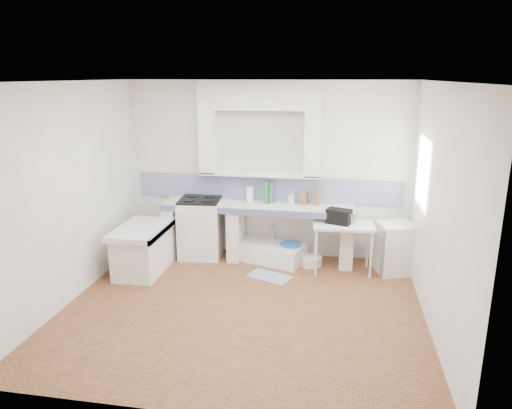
% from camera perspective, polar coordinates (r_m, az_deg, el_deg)
% --- Properties ---
extents(floor, '(4.50, 4.50, 0.00)m').
position_cam_1_polar(floor, '(6.18, -1.64, -12.35)').
color(floor, brown).
rests_on(floor, ground).
extents(ceiling, '(4.50, 4.50, 0.00)m').
position_cam_1_polar(ceiling, '(5.47, -1.86, 14.60)').
color(ceiling, white).
rests_on(ceiling, ground).
extents(wall_back, '(4.50, 0.00, 4.50)m').
position_cam_1_polar(wall_back, '(7.59, 1.30, 4.15)').
color(wall_back, white).
rests_on(wall_back, ground).
extents(wall_front, '(4.50, 0.00, 4.50)m').
position_cam_1_polar(wall_front, '(3.83, -7.82, -7.37)').
color(wall_front, white).
rests_on(wall_front, ground).
extents(wall_left, '(0.00, 4.50, 4.50)m').
position_cam_1_polar(wall_left, '(6.49, -21.58, 1.16)').
color(wall_left, white).
rests_on(wall_left, ground).
extents(wall_right, '(0.00, 4.50, 4.50)m').
position_cam_1_polar(wall_right, '(5.67, 21.13, -0.74)').
color(wall_right, white).
rests_on(wall_right, ground).
extents(alcove_mass, '(1.90, 0.25, 0.45)m').
position_cam_1_polar(alcove_mass, '(7.34, 0.42, 13.03)').
color(alcove_mass, white).
rests_on(alcove_mass, ground).
extents(window_frame, '(0.35, 0.86, 1.06)m').
position_cam_1_polar(window_frame, '(6.81, 20.89, 3.57)').
color(window_frame, '#3C2013').
rests_on(window_frame, ground).
extents(lace_valance, '(0.01, 0.84, 0.24)m').
position_cam_1_polar(lace_valance, '(6.72, 19.98, 6.81)').
color(lace_valance, white).
rests_on(lace_valance, ground).
extents(counter_slab, '(3.00, 0.60, 0.08)m').
position_cam_1_polar(counter_slab, '(7.44, 0.17, -0.35)').
color(counter_slab, white).
rests_on(counter_slab, ground).
extents(counter_lip, '(3.00, 0.04, 0.10)m').
position_cam_1_polar(counter_lip, '(7.17, -0.21, -0.94)').
color(counter_lip, navy).
rests_on(counter_lip, ground).
extents(counter_pier_left, '(0.20, 0.55, 0.82)m').
position_cam_1_polar(counter_pier_left, '(7.92, -9.88, -3.01)').
color(counter_pier_left, white).
rests_on(counter_pier_left, ground).
extents(counter_pier_mid, '(0.20, 0.55, 0.82)m').
position_cam_1_polar(counter_pier_mid, '(7.64, -2.43, -3.48)').
color(counter_pier_mid, white).
rests_on(counter_pier_mid, ground).
extents(counter_pier_right, '(0.20, 0.55, 0.82)m').
position_cam_1_polar(counter_pier_right, '(7.48, 10.83, -4.16)').
color(counter_pier_right, white).
rests_on(counter_pier_right, ground).
extents(peninsula_top, '(0.70, 1.10, 0.08)m').
position_cam_1_polar(peninsula_top, '(7.21, -13.59, -2.97)').
color(peninsula_top, white).
rests_on(peninsula_top, ground).
extents(peninsula_base, '(0.60, 1.00, 0.62)m').
position_cam_1_polar(peninsula_base, '(7.32, -13.42, -5.57)').
color(peninsula_base, white).
rests_on(peninsula_base, ground).
extents(peninsula_lip, '(0.04, 1.10, 0.10)m').
position_cam_1_polar(peninsula_lip, '(7.09, -11.14, -3.14)').
color(peninsula_lip, navy).
rests_on(peninsula_lip, ground).
extents(backsplash, '(4.27, 0.03, 0.40)m').
position_cam_1_polar(backsplash, '(7.64, 1.27, 1.92)').
color(backsplash, navy).
rests_on(backsplash, ground).
extents(stove, '(0.71, 0.69, 0.93)m').
position_cam_1_polar(stove, '(7.74, -6.65, -2.87)').
color(stove, white).
rests_on(stove, ground).
extents(sink, '(1.18, 0.87, 0.25)m').
position_cam_1_polar(sink, '(7.60, 1.75, -5.82)').
color(sink, white).
rests_on(sink, ground).
extents(side_table, '(0.92, 0.56, 0.04)m').
position_cam_1_polar(side_table, '(7.22, 10.37, -5.16)').
color(side_table, white).
rests_on(side_table, ground).
extents(fridge, '(0.61, 0.61, 0.76)m').
position_cam_1_polar(fridge, '(7.37, 16.34, -5.06)').
color(fridge, white).
rests_on(fridge, ground).
extents(bucket_red, '(0.35, 0.35, 0.26)m').
position_cam_1_polar(bucket_red, '(7.70, -0.25, -5.51)').
color(bucket_red, '#B83724').
rests_on(bucket_red, ground).
extents(bucket_orange, '(0.29, 0.29, 0.23)m').
position_cam_1_polar(bucket_orange, '(7.47, 2.03, -6.30)').
color(bucket_orange, red).
rests_on(bucket_orange, ground).
extents(bucket_blue, '(0.39, 0.39, 0.31)m').
position_cam_1_polar(bucket_blue, '(7.53, 4.15, -5.82)').
color(bucket_blue, '#246AB4').
rests_on(bucket_blue, ground).
extents(basin_white, '(0.43, 0.43, 0.14)m').
position_cam_1_polar(basin_white, '(7.49, 6.61, -6.74)').
color(basin_white, white).
rests_on(basin_white, ground).
extents(water_bottle_a, '(0.09, 0.09, 0.26)m').
position_cam_1_polar(water_bottle_a, '(7.79, 1.30, -5.26)').
color(water_bottle_a, silver).
rests_on(water_bottle_a, ground).
extents(water_bottle_b, '(0.08, 0.08, 0.31)m').
position_cam_1_polar(water_bottle_b, '(7.76, 2.27, -5.17)').
color(water_bottle_b, silver).
rests_on(water_bottle_b, ground).
extents(black_bag, '(0.40, 0.31, 0.22)m').
position_cam_1_polar(black_bag, '(7.09, 9.93, -1.42)').
color(black_bag, black).
rests_on(black_bag, side_table).
extents(green_bottle_a, '(0.08, 0.08, 0.34)m').
position_cam_1_polar(green_bottle_a, '(7.50, 1.77, 1.45)').
color(green_bottle_a, '#296D36').
rests_on(green_bottle_a, counter_slab).
extents(green_bottle_b, '(0.10, 0.10, 0.36)m').
position_cam_1_polar(green_bottle_b, '(7.47, 1.19, 1.45)').
color(green_bottle_b, '#296D36').
rests_on(green_bottle_b, counter_slab).
extents(knife_block, '(0.12, 0.11, 0.20)m').
position_cam_1_polar(knife_block, '(7.46, 5.77, 0.75)').
color(knife_block, olive).
rests_on(knife_block, counter_slab).
extents(cutting_board, '(0.06, 0.20, 0.27)m').
position_cam_1_polar(cutting_board, '(7.44, 7.53, 0.92)').
color(cutting_board, olive).
rests_on(cutting_board, counter_slab).
extents(paper_towel, '(0.16, 0.16, 0.25)m').
position_cam_1_polar(paper_towel, '(7.56, -0.74, 1.21)').
color(paper_towel, white).
rests_on(paper_towel, counter_slab).
extents(soap_bottle, '(0.10, 0.11, 0.22)m').
position_cam_1_polar(soap_bottle, '(7.47, 4.29, 0.86)').
color(soap_bottle, white).
rests_on(soap_bottle, counter_slab).
extents(rug, '(0.70, 0.55, 0.01)m').
position_cam_1_polar(rug, '(7.05, 1.63, -8.65)').
color(rug, '#365795').
rests_on(rug, ground).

